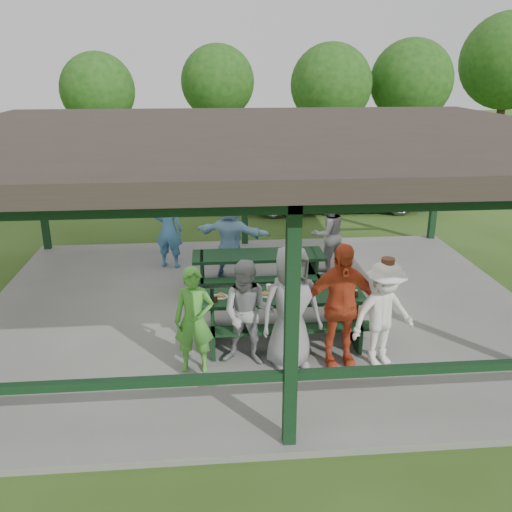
{
  "coord_description": "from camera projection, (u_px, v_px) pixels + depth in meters",
  "views": [
    {
      "loc": [
        -0.85,
        -9.07,
        4.32
      ],
      "look_at": [
        -0.08,
        -0.3,
        1.2
      ],
      "focal_mm": 38.0,
      "sensor_mm": 36.0,
      "label": 1
    }
  ],
  "objects": [
    {
      "name": "tree_right",
      "position": [
        411.0,
        81.0,
        22.91
      ],
      "size": [
        3.46,
        3.46,
        5.41
      ],
      "color": "#332114",
      "rests_on": "ground"
    },
    {
      "name": "tree_far_left",
      "position": [
        98.0,
        90.0,
        22.78
      ],
      "size": [
        3.12,
        3.12,
        4.87
      ],
      "color": "#332114",
      "rests_on": "ground"
    },
    {
      "name": "ground",
      "position": [
        259.0,
        311.0,
        10.03
      ],
      "size": [
        90.0,
        90.0,
        0.0
      ],
      "primitive_type": "plane",
      "color": "#314E18",
      "rests_on": "ground"
    },
    {
      "name": "tree_left",
      "position": [
        218.0,
        82.0,
        24.81
      ],
      "size": [
        3.36,
        3.36,
        5.25
      ],
      "color": "#332114",
      "rests_on": "ground"
    },
    {
      "name": "pickup_truck",
      "position": [
        336.0,
        181.0,
        17.2
      ],
      "size": [
        6.05,
        2.82,
        1.68
      ],
      "primitive_type": "imported",
      "rotation": [
        0.0,
        0.0,
        1.57
      ],
      "color": "silver",
      "rests_on": "ground"
    },
    {
      "name": "picnic_table_near",
      "position": [
        282.0,
        310.0,
        8.73
      ],
      "size": [
        2.61,
        1.39,
        0.75
      ],
      "color": "black",
      "rests_on": "concrete_slab"
    },
    {
      "name": "contestant_white_fedora",
      "position": [
        383.0,
        314.0,
        7.84
      ],
      "size": [
        1.17,
        0.88,
        1.66
      ],
      "rotation": [
        0.0,
        0.0,
        0.31
      ],
      "color": "white",
      "rests_on": "concrete_slab"
    },
    {
      "name": "spectator_grey",
      "position": [
        328.0,
        234.0,
        11.52
      ],
      "size": [
        0.97,
        0.88,
        1.63
      ],
      "primitive_type": "imported",
      "rotation": [
        0.0,
        0.0,
        3.55
      ],
      "color": "gray",
      "rests_on": "concrete_slab"
    },
    {
      "name": "contestant_red",
      "position": [
        340.0,
        305.0,
        7.8
      ],
      "size": [
        1.13,
        0.53,
        1.88
      ],
      "primitive_type": "imported",
      "rotation": [
        0.0,
        0.0,
        0.07
      ],
      "color": "#C44522",
      "rests_on": "concrete_slab"
    },
    {
      "name": "table_setting",
      "position": [
        288.0,
        292.0,
        8.66
      ],
      "size": [
        2.32,
        0.45,
        0.1
      ],
      "color": "white",
      "rests_on": "picnic_table_near"
    },
    {
      "name": "concrete_slab",
      "position": [
        259.0,
        309.0,
        10.01
      ],
      "size": [
        10.0,
        8.0,
        0.1
      ],
      "primitive_type": "cube",
      "color": "slate",
      "rests_on": "ground"
    },
    {
      "name": "tree_mid",
      "position": [
        331.0,
        85.0,
        22.12
      ],
      "size": [
        3.33,
        3.33,
        5.21
      ],
      "color": "#332114",
      "rests_on": "ground"
    },
    {
      "name": "spectator_blue",
      "position": [
        168.0,
        229.0,
        11.69
      ],
      "size": [
        0.72,
        0.58,
        1.72
      ],
      "primitive_type": "imported",
      "rotation": [
        0.0,
        0.0,
        2.83
      ],
      "color": "teal",
      "rests_on": "concrete_slab"
    },
    {
      "name": "contestant_grey_left",
      "position": [
        248.0,
        314.0,
        7.85
      ],
      "size": [
        0.91,
        0.78,
        1.61
      ],
      "primitive_type": "imported",
      "rotation": [
        0.0,
        0.0,
        -0.24
      ],
      "color": "#99999C",
      "rests_on": "concrete_slab"
    },
    {
      "name": "farm_trailer",
      "position": [
        196.0,
        180.0,
        17.96
      ],
      "size": [
        4.02,
        2.67,
        1.42
      ],
      "rotation": [
        0.0,
        0.0,
        0.4
      ],
      "color": "navy",
      "rests_on": "ground"
    },
    {
      "name": "contestant_grey_mid",
      "position": [
        291.0,
        307.0,
        7.76
      ],
      "size": [
        1.02,
        0.78,
        1.86
      ],
      "primitive_type": "imported",
      "rotation": [
        0.0,
        0.0,
        0.22
      ],
      "color": "gray",
      "rests_on": "concrete_slab"
    },
    {
      "name": "contestant_green",
      "position": [
        194.0,
        320.0,
        7.69
      ],
      "size": [
        0.6,
        0.42,
        1.58
      ],
      "primitive_type": "imported",
      "rotation": [
        0.0,
        0.0,
        -0.08
      ],
      "color": "green",
      "rests_on": "concrete_slab"
    },
    {
      "name": "tree_far_right",
      "position": [
        508.0,
        61.0,
        23.95
      ],
      "size": [
        4.21,
        4.21,
        6.57
      ],
      "color": "#332114",
      "rests_on": "ground"
    },
    {
      "name": "spectator_lblue",
      "position": [
        230.0,
        236.0,
        11.19
      ],
      "size": [
        1.68,
        1.07,
        1.73
      ],
      "primitive_type": "imported",
      "rotation": [
        0.0,
        0.0,
        2.76
      ],
      "color": "#91C0E0",
      "rests_on": "concrete_slab"
    },
    {
      "name": "pavilion_structure",
      "position": [
        259.0,
        138.0,
        8.97
      ],
      "size": [
        10.6,
        8.6,
        3.24
      ],
      "color": "black",
      "rests_on": "concrete_slab"
    },
    {
      "name": "picnic_table_far",
      "position": [
        258.0,
        267.0,
        10.59
      ],
      "size": [
        2.55,
        1.39,
        0.75
      ],
      "color": "black",
      "rests_on": "concrete_slab"
    }
  ]
}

